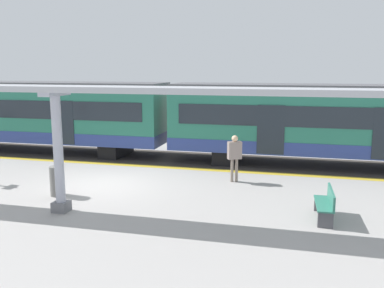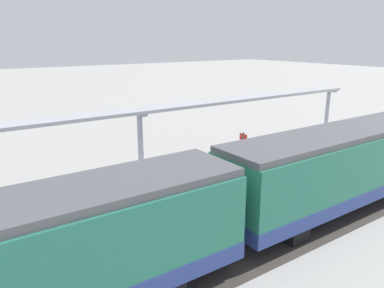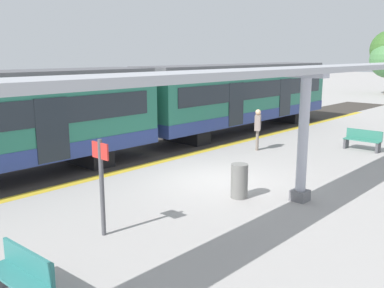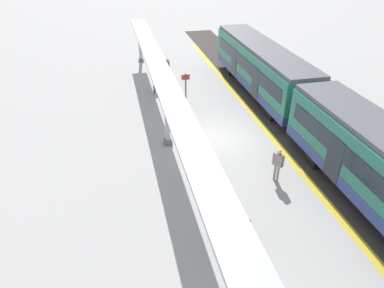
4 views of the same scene
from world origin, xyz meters
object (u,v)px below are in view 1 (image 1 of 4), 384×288
object	(u,v)px
train_far_carriage	(326,124)
bench_near_end	(326,204)
canopy_pillar_second	(58,152)
trash_bin	(57,181)
train_near_carriage	(37,115)
passenger_waiting_near_edge	(235,153)

from	to	relation	value
train_far_carriage	bench_near_end	world-z (taller)	train_far_carriage
bench_near_end	canopy_pillar_second	bearing A→B (deg)	-80.83
train_far_carriage	trash_bin	xyz separation A→B (m)	(6.44, -8.78, -1.34)
canopy_pillar_second	bench_near_end	bearing A→B (deg)	99.17
train_far_carriage	trash_bin	size ratio (longest dim) A/B	13.41
canopy_pillar_second	bench_near_end	distance (m)	7.72
train_far_carriage	bench_near_end	distance (m)	6.77
train_near_carriage	canopy_pillar_second	xyz separation A→B (m)	(7.83, 5.96, -0.05)
bench_near_end	train_near_carriage	bearing A→B (deg)	-116.17
train_near_carriage	canopy_pillar_second	distance (m)	9.84
trash_bin	bench_near_end	bearing A→B (deg)	88.84
train_near_carriage	bench_near_end	world-z (taller)	train_near_carriage
train_near_carriage	trash_bin	world-z (taller)	train_near_carriage
train_far_carriage	canopy_pillar_second	world-z (taller)	canopy_pillar_second
canopy_pillar_second	passenger_waiting_near_edge	size ratio (longest dim) A/B	2.02
train_far_carriage	train_near_carriage	bearing A→B (deg)	-90.00
train_near_carriage	bench_near_end	bearing A→B (deg)	63.83
train_near_carriage	train_far_carriage	world-z (taller)	same
trash_bin	passenger_waiting_near_edge	size ratio (longest dim) A/B	0.57
trash_bin	train_near_carriage	bearing A→B (deg)	-142.22
train_far_carriage	bench_near_end	xyz separation A→B (m)	(6.62, -0.31, -1.39)
canopy_pillar_second	passenger_waiting_near_edge	world-z (taller)	canopy_pillar_second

